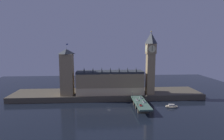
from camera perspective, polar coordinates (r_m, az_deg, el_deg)
The scene contains 15 objects.
ground_plane at distance 189.70m, azimuth -0.91°, elevation -11.38°, with size 400.00×400.00×0.00m, color black.
embankment at distance 226.06m, azimuth -1.41°, elevation -7.41°, with size 220.00×42.00×6.31m.
parliament_hall at distance 214.72m, azimuth -0.64°, elevation -3.77°, with size 75.46×21.44×31.39m.
clock_tower at distance 213.44m, azimuth 11.65°, elevation 2.62°, with size 10.70×10.81×70.80m.
victoria_tower at distance 212.72m, azimuth -13.56°, elevation -0.63°, with size 13.94×13.94×57.24m.
bridge at distance 187.44m, azimuth 8.72°, elevation -10.17°, with size 11.91×46.00×6.91m.
car_northbound_lead at distance 190.35m, azimuth 7.65°, elevation -8.98°, with size 2.02×4.59×1.47m.
car_northbound_trail at distance 174.71m, azimuth 8.76°, elevation -10.54°, with size 1.86×3.93×1.45m.
car_southbound_lead at distance 185.03m, azimuth 9.69°, elevation -9.50°, with size 1.94×4.41×1.55m.
car_southbound_trail at distance 198.20m, azimuth 8.74°, elevation -8.33°, with size 2.07×3.94×1.48m.
pedestrian_near_rail at distance 176.48m, azimuth 7.73°, elevation -10.23°, with size 0.38×0.38×1.82m.
street_lamp_near at distance 170.81m, azimuth 7.96°, elevation -9.86°, with size 1.34×0.60×6.02m.
street_lamp_mid at distance 186.99m, azimuth 10.46°, elevation -8.33°, with size 1.34×0.60×6.20m.
street_lamp_far at distance 198.38m, azimuth 6.23°, elevation -7.13°, with size 1.34×0.60×7.23m.
boat_downstream at distance 198.52m, azimuth 17.68°, elevation -10.51°, with size 12.95×6.34×3.34m.
Camera 1 is at (-8.87, -179.16, 61.72)m, focal length 30.00 mm.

